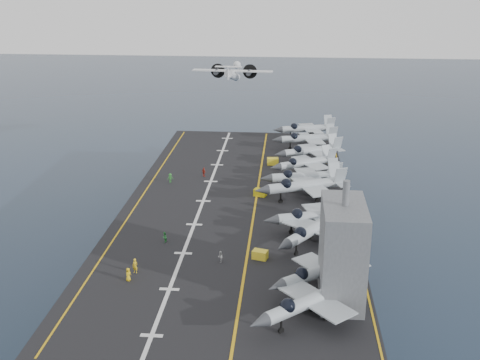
# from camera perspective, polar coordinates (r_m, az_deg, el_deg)

# --- Properties ---
(ground) EXTENTS (500.00, 500.00, 0.00)m
(ground) POSITION_cam_1_polar(r_m,az_deg,el_deg) (106.83, -0.18, -7.31)
(ground) COLOR #142135
(ground) RESTS_ON ground
(hull) EXTENTS (36.00, 90.00, 10.00)m
(hull) POSITION_cam_1_polar(r_m,az_deg,el_deg) (104.66, -0.18, -4.86)
(hull) COLOR #56595E
(hull) RESTS_ON ground
(flight_deck) EXTENTS (38.00, 92.00, 0.40)m
(flight_deck) POSITION_cam_1_polar(r_m,az_deg,el_deg) (102.62, -0.19, -2.22)
(flight_deck) COLOR black
(flight_deck) RESTS_ON hull
(foul_line) EXTENTS (0.35, 90.00, 0.02)m
(foul_line) POSITION_cam_1_polar(r_m,az_deg,el_deg) (102.34, 1.49, -2.16)
(foul_line) COLOR gold
(foul_line) RESTS_ON flight_deck
(landing_centerline) EXTENTS (0.50, 90.00, 0.02)m
(landing_centerline) POSITION_cam_1_polar(r_m,az_deg,el_deg) (103.20, -3.51, -2.00)
(landing_centerline) COLOR silver
(landing_centerline) RESTS_ON flight_deck
(deck_edge_port) EXTENTS (0.25, 90.00, 0.02)m
(deck_edge_port) POSITION_cam_1_polar(r_m,az_deg,el_deg) (105.28, -9.45, -1.79)
(deck_edge_port) COLOR gold
(deck_edge_port) RESTS_ON flight_deck
(deck_edge_stbd) EXTENTS (0.25, 90.00, 0.02)m
(deck_edge_stbd) POSITION_cam_1_polar(r_m,az_deg,el_deg) (102.72, 10.16, -2.39)
(deck_edge_stbd) COLOR gold
(deck_edge_stbd) RESTS_ON flight_deck
(island_superstructure) EXTENTS (5.00, 10.00, 15.00)m
(island_superstructure) POSITION_cam_1_polar(r_m,az_deg,el_deg) (72.01, 9.74, -5.70)
(island_superstructure) COLOR #56595E
(island_superstructure) RESTS_ON flight_deck
(fighter_jet_0) EXTENTS (17.84, 17.41, 5.20)m
(fighter_jet_0) POSITION_cam_1_polar(r_m,az_deg,el_deg) (69.23, 6.63, -11.22)
(fighter_jet_0) COLOR gray
(fighter_jet_0) RESTS_ON flight_deck
(fighter_jet_1) EXTENTS (17.13, 16.39, 4.97)m
(fighter_jet_1) POSITION_cam_1_polar(r_m,az_deg,el_deg) (75.86, 7.71, -8.45)
(fighter_jet_1) COLOR #999FA9
(fighter_jet_1) RESTS_ON flight_deck
(fighter_jet_2) EXTENTS (16.95, 18.15, 5.25)m
(fighter_jet_2) POSITION_cam_1_polar(r_m,az_deg,el_deg) (86.82, 6.99, -4.55)
(fighter_jet_2) COLOR #949CA5
(fighter_jet_2) RESTS_ON flight_deck
(fighter_jet_3) EXTENTS (17.52, 14.28, 5.25)m
(fighter_jet_3) POSITION_cam_1_polar(r_m,az_deg,el_deg) (91.45, 7.42, -3.29)
(fighter_jet_3) COLOR #9CA5AE
(fighter_jet_3) RESTS_ON flight_deck
(fighter_jet_4) EXTENTS (19.26, 16.31, 5.67)m
(fighter_jet_4) POSITION_cam_1_polar(r_m,az_deg,el_deg) (103.19, 6.25, -0.41)
(fighter_jet_4) COLOR #8E959C
(fighter_jet_4) RESTS_ON flight_deck
(fighter_jet_5) EXTENTS (16.85, 13.20, 5.18)m
(fighter_jet_5) POSITION_cam_1_polar(r_m,az_deg,el_deg) (108.31, 6.24, 0.43)
(fighter_jet_5) COLOR #A3A9B3
(fighter_jet_5) RESTS_ON flight_deck
(fighter_jet_6) EXTENTS (16.76, 15.03, 4.85)m
(fighter_jet_6) POSITION_cam_1_polar(r_m,az_deg,el_deg) (116.47, 6.33, 1.72)
(fighter_jet_6) COLOR gray
(fighter_jet_6) RESTS_ON flight_deck
(fighter_jet_7) EXTENTS (17.51, 15.15, 5.12)m
(fighter_jet_7) POSITION_cam_1_polar(r_m,az_deg,el_deg) (123.93, 6.84, 2.86)
(fighter_jet_7) COLOR #9FA9B0
(fighter_jet_7) RESTS_ON flight_deck
(fighter_jet_8) EXTENTS (16.61, 13.16, 5.07)m
(fighter_jet_8) POSITION_cam_1_polar(r_m,az_deg,el_deg) (132.96, 6.50, 4.02)
(fighter_jet_8) COLOR #9EA5AF
(fighter_jet_8) RESTS_ON flight_deck
(tow_cart_a) EXTENTS (2.31, 1.84, 1.21)m
(tow_cart_a) POSITION_cam_1_polar(r_m,az_deg,el_deg) (83.16, 1.91, -7.08)
(tow_cart_a) COLOR yellow
(tow_cart_a) RESTS_ON flight_deck
(tow_cart_b) EXTENTS (2.41, 1.96, 1.25)m
(tow_cart_b) POSITION_cam_1_polar(r_m,az_deg,el_deg) (105.19, 1.93, -1.19)
(tow_cart_b) COLOR yellow
(tow_cart_b) RESTS_ON flight_deck
(tow_cart_c) EXTENTS (2.37, 1.64, 1.36)m
(tow_cart_c) POSITION_cam_1_polar(r_m,az_deg,el_deg) (122.04, 3.13, 1.79)
(tow_cart_c) COLOR yellow
(tow_cart_c) RESTS_ON flight_deck
(crew_0) EXTENTS (0.99, 1.22, 1.75)m
(crew_0) POSITION_cam_1_polar(r_m,az_deg,el_deg) (78.86, -10.55, -8.78)
(crew_0) COLOR yellow
(crew_0) RESTS_ON flight_deck
(crew_1) EXTENTS (1.38, 1.12, 2.00)m
(crew_1) POSITION_cam_1_polar(r_m,az_deg,el_deg) (80.50, -9.92, -8.02)
(crew_1) COLOR yellow
(crew_1) RESTS_ON flight_deck
(crew_2) EXTENTS (0.81, 1.07, 1.60)m
(crew_2) POSITION_cam_1_polar(r_m,az_deg,el_deg) (88.40, -7.17, -5.40)
(crew_2) COLOR green
(crew_2) RESTS_ON flight_deck
(crew_3) EXTENTS (1.24, 1.05, 1.76)m
(crew_3) POSITION_cam_1_polar(r_m,az_deg,el_deg) (112.31, -6.63, 0.19)
(crew_3) COLOR #277F29
(crew_3) RESTS_ON flight_deck
(crew_4) EXTENTS (1.26, 1.23, 1.77)m
(crew_4) POSITION_cam_1_polar(r_m,az_deg,el_deg) (115.00, -3.45, 0.76)
(crew_4) COLOR #A52315
(crew_4) RESTS_ON flight_deck
(crew_7) EXTENTS (0.65, 0.96, 1.59)m
(crew_7) POSITION_cam_1_polar(r_m,az_deg,el_deg) (82.12, -1.88, -7.30)
(crew_7) COLOR silver
(crew_7) RESTS_ON flight_deck
(transport_plane) EXTENTS (20.56, 14.70, 4.66)m
(transport_plane) POSITION_cam_1_polar(r_m,az_deg,el_deg) (149.69, -0.71, 9.88)
(transport_plane) COLOR silver
(fighter_jet_9) EXTENTS (16.61, 13.16, 5.07)m
(fighter_jet_9) POSITION_cam_1_polar(r_m,az_deg,el_deg) (141.17, 6.41, 4.94)
(fighter_jet_9) COLOR #9EA5AF
(fighter_jet_9) RESTS_ON flight_deck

